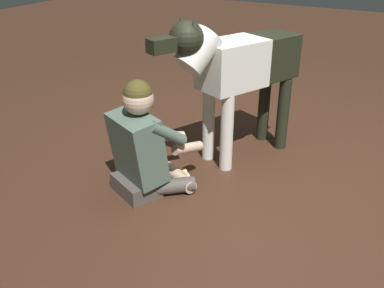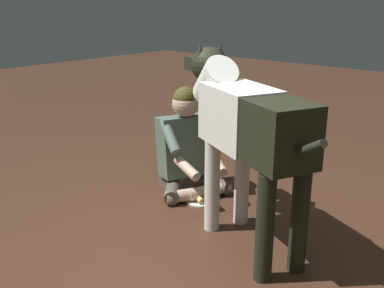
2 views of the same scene
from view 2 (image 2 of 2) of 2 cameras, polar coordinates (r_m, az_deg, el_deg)
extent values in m
plane|color=#3C2417|center=(2.78, -1.11, -13.69)|extent=(16.15, 16.15, 0.00)
cube|color=#49433E|center=(3.67, -1.15, -4.44)|extent=(0.36, 0.41, 0.12)
cylinder|color=#49433E|center=(3.59, 2.15, -4.87)|extent=(0.40, 0.11, 0.11)
cylinder|color=tan|center=(3.44, 2.20, -6.04)|extent=(0.21, 0.37, 0.09)
cylinder|color=#49433E|center=(3.47, -2.47, -5.69)|extent=(0.34, 0.38, 0.11)
cylinder|color=tan|center=(3.37, -0.40, -6.52)|extent=(0.26, 0.36, 0.09)
cube|color=#4B5E53|center=(3.54, -1.00, -0.18)|extent=(0.42, 0.48, 0.50)
cylinder|color=#4B5E53|center=(3.45, 2.57, 1.62)|extent=(0.30, 0.19, 0.24)
cylinder|color=tan|center=(3.32, 3.31, -2.49)|extent=(0.26, 0.21, 0.12)
cylinder|color=#4B5E53|center=(3.31, -2.84, 0.91)|extent=(0.30, 0.19, 0.24)
cylinder|color=tan|center=(3.22, -0.65, -3.14)|extent=(0.28, 0.14, 0.12)
sphere|color=tan|center=(3.42, -0.84, 5.21)|extent=(0.21, 0.21, 0.21)
sphere|color=#423C18|center=(3.41, -0.84, 5.82)|extent=(0.19, 0.19, 0.19)
cylinder|color=silver|center=(2.90, 2.61, -5.40)|extent=(0.10, 0.10, 0.62)
cylinder|color=silver|center=(3.00, 6.44, -4.68)|extent=(0.10, 0.10, 0.62)
cylinder|color=black|center=(2.42, 9.36, -10.70)|extent=(0.10, 0.10, 0.62)
cylinder|color=black|center=(2.54, 13.64, -9.54)|extent=(0.10, 0.10, 0.62)
cube|color=silver|center=(2.68, 6.15, 3.61)|extent=(0.58, 0.50, 0.36)
cube|color=black|center=(2.38, 10.70, 1.51)|extent=(0.51, 0.45, 0.34)
cylinder|color=silver|center=(2.93, 3.02, 7.98)|extent=(0.42, 0.35, 0.36)
sphere|color=black|center=(3.00, 2.18, 10.15)|extent=(0.24, 0.24, 0.24)
cube|color=black|center=(3.19, 0.55, 10.29)|extent=(0.21, 0.17, 0.10)
cone|color=black|center=(2.95, 1.03, 11.78)|extent=(0.11, 0.11, 0.11)
cone|color=black|center=(3.01, 3.56, 11.88)|extent=(0.11, 0.11, 0.11)
cylinder|color=black|center=(2.22, 13.99, -0.94)|extent=(0.31, 0.17, 0.21)
cylinder|color=silver|center=(3.40, 1.12, -7.29)|extent=(0.23, 0.23, 0.01)
cylinder|color=#E7B876|center=(3.40, 1.46, -6.78)|extent=(0.17, 0.12, 0.05)
cylinder|color=#E7B876|center=(3.38, 0.78, -6.89)|extent=(0.17, 0.12, 0.05)
cylinder|color=brown|center=(3.39, 1.12, -6.72)|extent=(0.17, 0.12, 0.04)
camera|label=1|loc=(4.52, -39.88, 17.38)|focal=40.83mm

